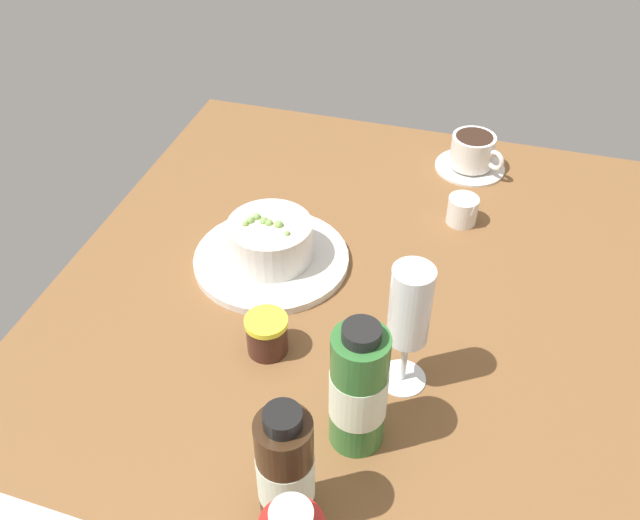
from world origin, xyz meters
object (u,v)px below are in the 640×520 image
Objects in this scene: creamer_jug at (463,210)px; wine_glass at (410,312)px; porridge_bowl at (271,246)px; sauce_bottle_brown at (286,472)px; coffee_cup at (472,154)px; jam_jar at (267,334)px; sauce_bottle_green at (358,390)px.

wine_glass reaches higher than creamer_jug.
sauce_bottle_brown reaches higher than porridge_bowl.
coffee_cup is 0.67× the size of wine_glass.
porridge_bowl is 41.72cm from coffee_cup.
creamer_jug is at bearing 169.13° from sauce_bottle_brown.
sauce_bottle_brown is (21.15, -7.81, -3.79)cm from wine_glass.
sauce_bottle_brown is at bearing 24.70° from jam_jar.
sauce_bottle_brown is (21.11, 9.71, 5.16)cm from jam_jar.
wine_glass is (16.31, 22.77, 8.59)cm from porridge_bowl.
porridge_bowl is at bearing -143.32° from sauce_bottle_green.
wine_glass reaches higher than sauce_bottle_brown.
sauce_bottle_green reaches higher than jam_jar.
sauce_bottle_green is at bearing 36.68° from porridge_bowl.
creamer_jug is 0.97× the size of jam_jar.
coffee_cup is 2.19× the size of jam_jar.
wine_glass is at bearing -4.66° from creamer_jug.
jam_jar is at bearing -155.30° from sauce_bottle_brown.
coffee_cup is at bearing 143.18° from porridge_bowl.
creamer_jug is at bearing 149.19° from jam_jar.
porridge_bowl is at bearing -55.34° from creamer_jug.
porridge_bowl is 4.13× the size of jam_jar.
porridge_bowl reaches higher than jam_jar.
coffee_cup is 59.88cm from sauce_bottle_green.
jam_jar is 23.80cm from sauce_bottle_brown.
creamer_jug is 35.36cm from wine_glass.
sauce_bottle_brown is at bearing 21.77° from porridge_bowl.
coffee_cup is 50.52cm from wine_glass.
sauce_bottle_green is at bearing -8.07° from creamer_jug.
coffee_cup is at bearing 177.43° from wine_glass.
wine_glass reaches higher than coffee_cup.
creamer_jug is 44.48cm from sauce_bottle_green.
sauce_bottle_green is at bearing -19.49° from wine_glass.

